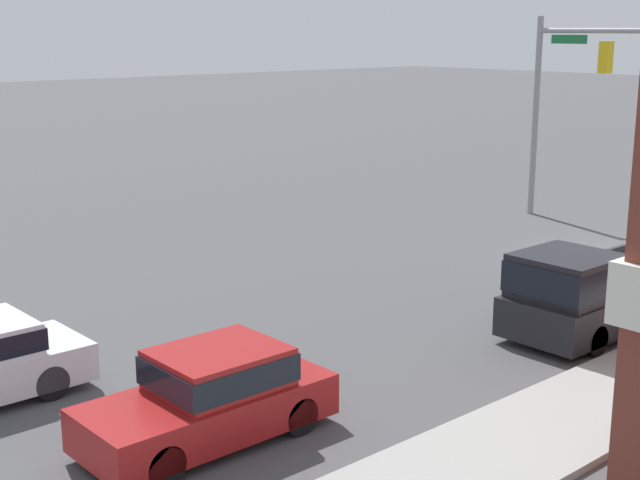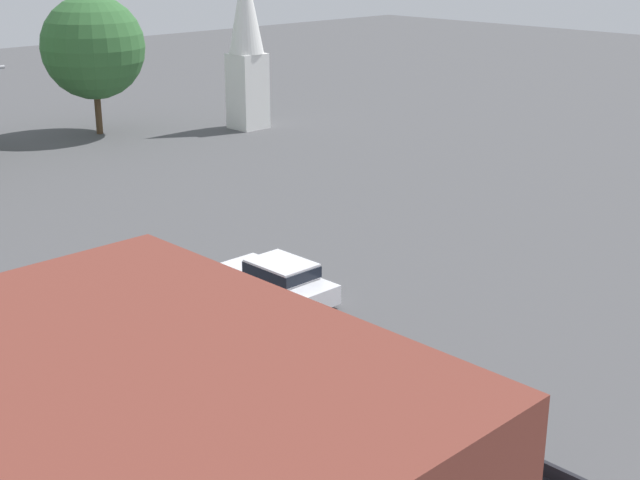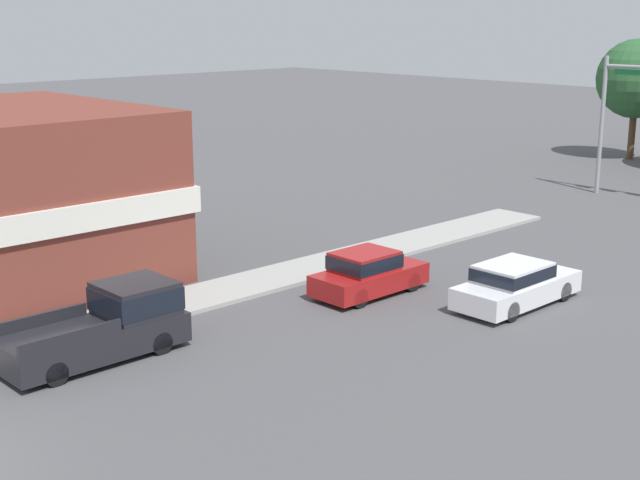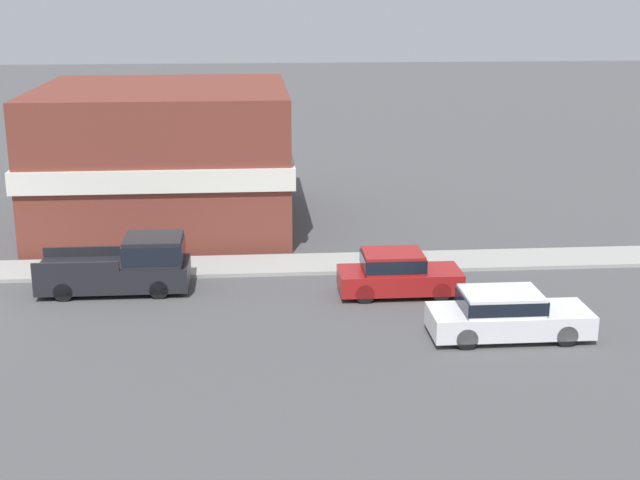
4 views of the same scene
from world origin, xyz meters
The scene contains 4 objects.
car_lead centered at (-2.17, 15.83, 0.80)m, with size 1.79×4.23×1.55m.
car_oncoming centered at (1.99, 18.52, 0.77)m, with size 1.88×4.89×1.47m.
pickup_truck_parked centered at (-3.30, 6.54, 0.96)m, with size 2.00×5.21×1.97m.
corner_brick_building centered at (-12.85, 7.06, 3.07)m, with size 11.19×11.12×6.14m.
Camera 4 is at (26.90, 10.84, 10.36)m, focal length 50.00 mm.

